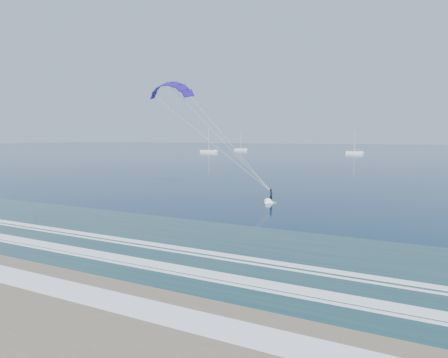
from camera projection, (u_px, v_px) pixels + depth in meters
kitesurfer_rig at (218, 136)px, 52.22m from camera, size 18.24×6.20×16.91m
sailboat_0 at (209, 151)px, 217.98m from camera, size 9.83×2.40×13.22m
sailboat_1 at (241, 149)px, 247.12m from camera, size 7.90×2.40×10.96m
sailboat_2 at (354, 152)px, 200.17m from camera, size 8.13×2.40×11.36m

